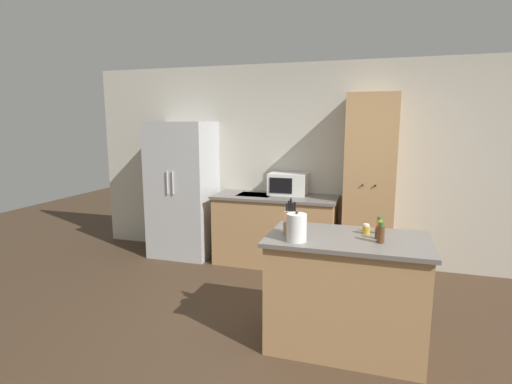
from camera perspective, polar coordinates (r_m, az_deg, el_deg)
ground_plane at (r=3.47m, az=8.20°, el=-22.16°), size 14.00×14.00×0.00m
wall_back at (r=5.29m, az=12.60°, el=3.81°), size 7.20×0.06×2.60m
refrigerator at (r=5.60m, az=-10.42°, el=0.35°), size 0.83×0.68×1.85m
back_counter at (r=5.25m, az=2.77°, el=-5.38°), size 1.59×0.67×0.91m
pantry_cabinet at (r=5.01m, az=15.90°, el=0.90°), size 0.58×0.55×2.18m
kitchen_island at (r=3.45m, az=12.70°, el=-13.74°), size 1.28×0.76×0.93m
microwave at (r=5.22m, az=4.60°, el=1.16°), size 0.49×0.34×0.28m
knife_block at (r=3.27m, az=4.96°, el=-4.27°), size 0.10×0.08×0.30m
spice_bottle_tall_dark at (r=3.18m, az=17.40°, el=-5.65°), size 0.06×0.06×0.16m
spice_bottle_short_red at (r=3.44m, az=17.18°, el=-4.62°), size 0.05×0.05×0.14m
spice_bottle_amber_oil at (r=3.41m, az=15.46°, el=-5.15°), size 0.06×0.06×0.08m
spice_bottle_green_herb at (r=3.29m, az=17.00°, el=-5.61°), size 0.04×0.04×0.10m
kettle at (r=3.09m, az=5.82°, el=-5.07°), size 0.15×0.15×0.24m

